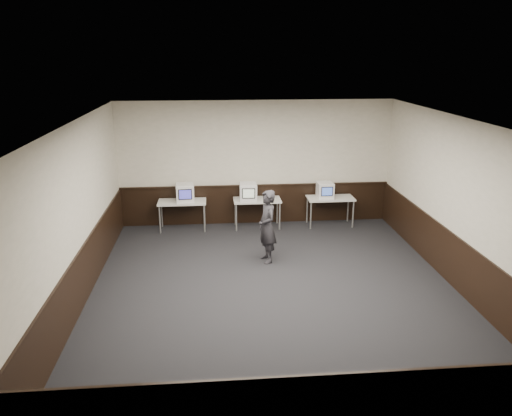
{
  "coord_description": "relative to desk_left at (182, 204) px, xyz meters",
  "views": [
    {
      "loc": [
        -1.1,
        -8.52,
        4.35
      ],
      "look_at": [
        -0.21,
        1.6,
        1.15
      ],
      "focal_mm": 35.0,
      "sensor_mm": 36.0,
      "label": 1
    }
  ],
  "objects": [
    {
      "name": "desk_center",
      "position": [
        1.9,
        0.0,
        0.0
      ],
      "size": [
        1.2,
        0.6,
        0.75
      ],
      "color": "silver",
      "rests_on": "ground"
    },
    {
      "name": "person",
      "position": [
        1.91,
        -2.19,
        0.11
      ],
      "size": [
        0.51,
        0.65,
        1.59
      ],
      "primitive_type": "imported",
      "rotation": [
        0.0,
        0.0,
        -1.33
      ],
      "color": "#252429",
      "rests_on": "ground"
    },
    {
      "name": "emac_center",
      "position": [
        1.67,
        -0.05,
        0.29
      ],
      "size": [
        0.45,
        0.48,
        0.43
      ],
      "rotation": [
        0.0,
        0.0,
        -0.04
      ],
      "color": "white",
      "rests_on": "desk_center"
    },
    {
      "name": "wainscot_back",
      "position": [
        1.9,
        0.38,
        -0.18
      ],
      "size": [
        6.98,
        0.04,
        1.0
      ],
      "primitive_type": "cube",
      "color": "black",
      "rests_on": "back_wall"
    },
    {
      "name": "desk_left",
      "position": [
        0.0,
        0.0,
        0.0
      ],
      "size": [
        1.2,
        0.6,
        0.75
      ],
      "color": "silver",
      "rests_on": "ground"
    },
    {
      "name": "back_wall",
      "position": [
        1.9,
        0.4,
        0.92
      ],
      "size": [
        7.0,
        0.0,
        7.0
      ],
      "primitive_type": "plane",
      "rotation": [
        1.57,
        0.0,
        0.0
      ],
      "color": "beige",
      "rests_on": "ground"
    },
    {
      "name": "floor",
      "position": [
        1.9,
        -3.6,
        -0.68
      ],
      "size": [
        8.0,
        8.0,
        0.0
      ],
      "primitive_type": "plane",
      "color": "black",
      "rests_on": "ground"
    },
    {
      "name": "wainscot_front",
      "position": [
        1.9,
        -7.58,
        -0.18
      ],
      "size": [
        6.98,
        0.04,
        1.0
      ],
      "primitive_type": "cube",
      "color": "black",
      "rests_on": "front_wall"
    },
    {
      "name": "left_wall",
      "position": [
        -1.6,
        -3.6,
        0.92
      ],
      "size": [
        0.0,
        8.0,
        8.0
      ],
      "primitive_type": "plane",
      "rotation": [
        1.57,
        0.0,
        1.57
      ],
      "color": "beige",
      "rests_on": "ground"
    },
    {
      "name": "ceiling",
      "position": [
        1.9,
        -3.6,
        2.52
      ],
      "size": [
        8.0,
        8.0,
        0.0
      ],
      "primitive_type": "plane",
      "rotation": [
        3.14,
        0.0,
        0.0
      ],
      "color": "white",
      "rests_on": "back_wall"
    },
    {
      "name": "front_wall",
      "position": [
        1.9,
        -7.6,
        0.92
      ],
      "size": [
        7.0,
        0.0,
        7.0
      ],
      "primitive_type": "plane",
      "rotation": [
        -1.57,
        0.0,
        0.0
      ],
      "color": "beige",
      "rests_on": "ground"
    },
    {
      "name": "emac_left",
      "position": [
        0.08,
        -0.02,
        0.29
      ],
      "size": [
        0.48,
        0.51,
        0.44
      ],
      "rotation": [
        0.0,
        0.0,
        0.08
      ],
      "color": "white",
      "rests_on": "desk_left"
    },
    {
      "name": "desk_right",
      "position": [
        3.8,
        0.0,
        0.0
      ],
      "size": [
        1.2,
        0.6,
        0.75
      ],
      "color": "silver",
      "rests_on": "ground"
    },
    {
      "name": "wainscot_right",
      "position": [
        5.38,
        -3.6,
        -0.18
      ],
      "size": [
        0.04,
        7.98,
        1.0
      ],
      "primitive_type": "cube",
      "color": "black",
      "rests_on": "right_wall"
    },
    {
      "name": "emac_right",
      "position": [
        3.65,
        -0.0,
        0.27
      ],
      "size": [
        0.41,
        0.44,
        0.4
      ],
      "rotation": [
        0.0,
        0.0,
        0.01
      ],
      "color": "white",
      "rests_on": "desk_right"
    },
    {
      "name": "wainscot_left",
      "position": [
        -1.58,
        -3.6,
        -0.18
      ],
      "size": [
        0.04,
        7.98,
        1.0
      ],
      "primitive_type": "cube",
      "color": "black",
      "rests_on": "left_wall"
    },
    {
      "name": "right_wall",
      "position": [
        5.4,
        -3.6,
        0.92
      ],
      "size": [
        0.0,
        8.0,
        8.0
      ],
      "primitive_type": "plane",
      "rotation": [
        1.57,
        0.0,
        -1.57
      ],
      "color": "beige",
      "rests_on": "ground"
    },
    {
      "name": "wainscot_rail",
      "position": [
        1.9,
        0.36,
        0.34
      ],
      "size": [
        6.98,
        0.06,
        0.04
      ],
      "primitive_type": "cube",
      "color": "black",
      "rests_on": "wainscot_back"
    }
  ]
}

